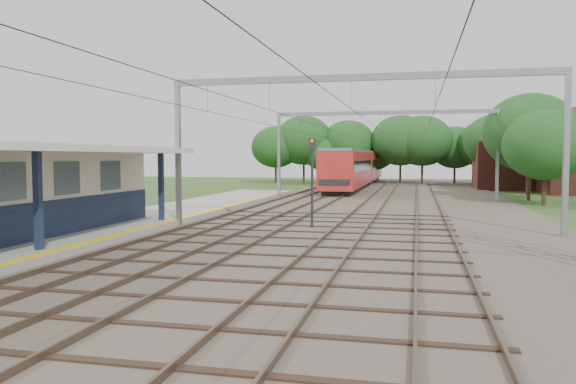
# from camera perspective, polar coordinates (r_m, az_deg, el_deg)

# --- Properties ---
(ground) EXTENTS (160.00, 160.00, 0.00)m
(ground) POSITION_cam_1_polar(r_m,az_deg,el_deg) (12.04, -18.42, -12.83)
(ground) COLOR #2D4C1E
(ground) RESTS_ON ground
(ballast_bed) EXTENTS (18.00, 90.00, 0.10)m
(ballast_bed) POSITION_cam_1_polar(r_m,az_deg,el_deg) (40.04, 9.94, -1.24)
(ballast_bed) COLOR #473D33
(ballast_bed) RESTS_ON ground
(platform) EXTENTS (5.00, 52.00, 0.35)m
(platform) POSITION_cam_1_polar(r_m,az_deg,el_deg) (27.62, -16.61, -3.22)
(platform) COLOR gray
(platform) RESTS_ON ground
(yellow_stripe) EXTENTS (0.45, 52.00, 0.01)m
(yellow_stripe) POSITION_cam_1_polar(r_m,az_deg,el_deg) (26.57, -12.39, -3.02)
(yellow_stripe) COLOR yellow
(yellow_stripe) RESTS_ON platform
(rail_tracks) EXTENTS (11.80, 88.00, 0.15)m
(rail_tracks) POSITION_cam_1_polar(r_m,az_deg,el_deg) (40.23, 6.38, -1.01)
(rail_tracks) COLOR brown
(rail_tracks) RESTS_ON ballast_bed
(catenary_system) EXTENTS (17.22, 88.00, 7.00)m
(catenary_system) POSITION_cam_1_polar(r_m,az_deg,el_deg) (35.29, 8.63, 7.01)
(catenary_system) COLOR gray
(catenary_system) RESTS_ON ground
(tree_band) EXTENTS (31.72, 30.88, 8.82)m
(tree_band) POSITION_cam_1_polar(r_m,az_deg,el_deg) (67.02, 11.08, 4.82)
(tree_band) COLOR #382619
(tree_band) RESTS_ON ground
(house_far) EXTENTS (8.00, 6.12, 8.66)m
(house_far) POSITION_cam_1_polar(r_m,az_deg,el_deg) (62.64, 22.10, 3.18)
(house_far) COLOR brown
(house_far) RESTS_ON ground
(train) EXTENTS (3.07, 38.22, 4.02)m
(train) POSITION_cam_1_polar(r_m,az_deg,el_deg) (64.99, 7.15, 2.54)
(train) COLOR black
(train) RESTS_ON ballast_bed
(signal_post) EXTENTS (0.33, 0.30, 4.22)m
(signal_post) POSITION_cam_1_polar(r_m,az_deg,el_deg) (25.97, 2.47, 1.94)
(signal_post) COLOR black
(signal_post) RESTS_ON ground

